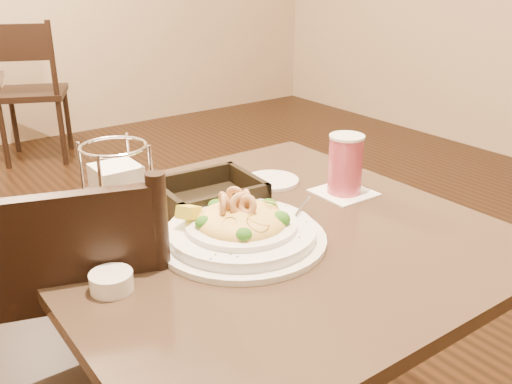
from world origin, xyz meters
TOP-DOWN VIEW (x-y plane):
  - main_table at (0.00, 0.00)m, footprint 0.90×0.90m
  - dining_chair_near at (-0.37, 0.17)m, footprint 0.53×0.53m
  - dining_chair_far at (0.34, 2.99)m, footprint 0.56×0.56m
  - pasta_bowl at (-0.06, -0.02)m, footprint 0.37×0.34m
  - drink_glass at (0.28, 0.05)m, footprint 0.13×0.13m
  - bread_basket at (-0.02, 0.17)m, footprint 0.24×0.20m
  - napkin_caddy at (-0.26, 0.13)m, footprint 0.13×0.13m
  - side_plate at (0.19, 0.21)m, footprint 0.18×0.18m
  - butter_ramekin at (-0.35, -0.03)m, footprint 0.10×0.10m

SIDE VIEW (x-z plane):
  - dining_chair_near at x=-0.37m, z-range 0.03..0.96m
  - dining_chair_far at x=0.34m, z-range 0.03..0.96m
  - main_table at x=0.00m, z-range 0.14..0.88m
  - side_plate at x=0.19m, z-range 0.75..0.76m
  - butter_ramekin at x=-0.35m, z-range 0.75..0.78m
  - bread_basket at x=-0.02m, z-range 0.74..0.80m
  - pasta_bowl at x=-0.06m, z-range 0.72..0.83m
  - drink_glass at x=0.28m, z-range 0.75..0.89m
  - napkin_caddy at x=-0.26m, z-range 0.73..0.94m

